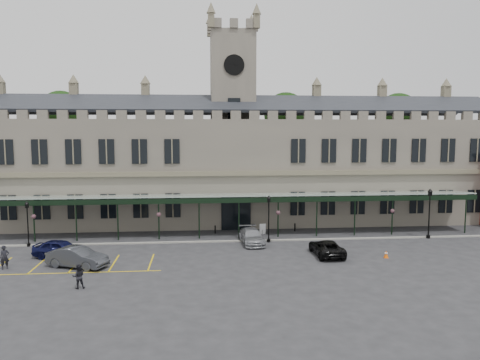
{
  "coord_description": "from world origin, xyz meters",
  "views": [
    {
      "loc": [
        -4.0,
        -39.07,
        10.86
      ],
      "look_at": [
        0.0,
        6.0,
        6.0
      ],
      "focal_mm": 35.0,
      "sensor_mm": 36.0,
      "label": 1
    }
  ],
  "objects": [
    {
      "name": "lamp_post_right",
      "position": [
        18.98,
        5.23,
        3.01
      ],
      "size": [
        0.48,
        0.48,
        5.07
      ],
      "color": "black",
      "rests_on": "ground"
    },
    {
      "name": "person_b",
      "position": [
        -12.3,
        -7.04,
        0.85
      ],
      "size": [
        0.96,
        0.83,
        1.7
      ],
      "primitive_type": "imported",
      "rotation": [
        0.0,
        0.0,
        3.4
      ],
      "color": "black",
      "rests_on": "ground"
    },
    {
      "name": "tree_behind_right",
      "position": [
        24.0,
        25.0,
        12.81
      ],
      "size": [
        6.0,
        6.0,
        16.0
      ],
      "color": "#332314",
      "rests_on": "ground"
    },
    {
      "name": "station_building",
      "position": [
        0.0,
        15.91,
        6.47
      ],
      "size": [
        60.0,
        10.36,
        17.3
      ],
      "color": "#635D52",
      "rests_on": "ground"
    },
    {
      "name": "bollard_left",
      "position": [
        -2.33,
        9.33,
        0.43
      ],
      "size": [
        0.15,
        0.15,
        0.85
      ],
      "primitive_type": "cylinder",
      "color": "black",
      "rests_on": "ground"
    },
    {
      "name": "canopy",
      "position": [
        0.0,
        7.46,
        2.4
      ],
      "size": [
        50.0,
        4.1,
        4.3
      ],
      "color": "#8C9E93",
      "rests_on": "ground"
    },
    {
      "name": "car_left_a",
      "position": [
        -15.77,
        0.94,
        0.79
      ],
      "size": [
        5.0,
        3.12,
        1.59
      ],
      "primitive_type": "imported",
      "rotation": [
        0.0,
        0.0,
        1.28
      ],
      "color": "black",
      "rests_on": "ground"
    },
    {
      "name": "bollard_right",
      "position": [
        6.27,
        9.69,
        0.42
      ],
      "size": [
        0.15,
        0.15,
        0.84
      ],
      "primitive_type": "cylinder",
      "color": "black",
      "rests_on": "ground"
    },
    {
      "name": "tree_behind_left",
      "position": [
        -22.0,
        25.0,
        12.81
      ],
      "size": [
        6.0,
        6.0,
        16.0
      ],
      "color": "#332314",
      "rests_on": "ground"
    },
    {
      "name": "lamp_post_left",
      "position": [
        -19.94,
        5.38,
        2.55
      ],
      "size": [
        0.41,
        0.41,
        4.29
      ],
      "color": "black",
      "rests_on": "ground"
    },
    {
      "name": "person_a",
      "position": [
        -19.2,
        -1.92,
        0.94
      ],
      "size": [
        0.82,
        0.74,
        1.88
      ],
      "primitive_type": "imported",
      "rotation": [
        0.0,
        0.0,
        0.53
      ],
      "color": "black",
      "rests_on": "ground"
    },
    {
      "name": "parking_markings",
      "position": [
        -14.0,
        -1.5,
        0.0
      ],
      "size": [
        16.0,
        6.0,
        0.01
      ],
      "primitive_type": null,
      "color": "gold",
      "rests_on": "ground"
    },
    {
      "name": "lamp_post_mid",
      "position": [
        2.71,
        5.07,
        2.73
      ],
      "size": [
        0.44,
        0.44,
        4.61
      ],
      "color": "black",
      "rests_on": "ground"
    },
    {
      "name": "car_taxi",
      "position": [
        1.0,
        4.56,
        0.71
      ],
      "size": [
        2.38,
        5.04,
        1.42
      ],
      "primitive_type": "imported",
      "rotation": [
        0.0,
        0.0,
        0.08
      ],
      "color": "gray",
      "rests_on": "ground"
    },
    {
      "name": "clock_tower",
      "position": [
        0.0,
        16.0,
        13.11
      ],
      "size": [
        5.6,
        5.6,
        24.8
      ],
      "color": "#635D52",
      "rests_on": "ground"
    },
    {
      "name": "ground",
      "position": [
        0.0,
        0.0,
        0.0
      ],
      "size": [
        140.0,
        140.0,
        0.0
      ],
      "primitive_type": "plane",
      "color": "#27272A"
    },
    {
      "name": "kerb",
      "position": [
        0.0,
        5.5,
        0.06
      ],
      "size": [
        60.0,
        0.4,
        0.12
      ],
      "primitive_type": "cube",
      "color": "gray",
      "rests_on": "ground"
    },
    {
      "name": "car_van",
      "position": [
        7.0,
        -0.19,
        0.67
      ],
      "size": [
        2.38,
        4.92,
        1.35
      ],
      "primitive_type": "imported",
      "rotation": [
        0.0,
        0.0,
        3.17
      ],
      "color": "black",
      "rests_on": "ground"
    },
    {
      "name": "tree_behind_mid",
      "position": [
        8.0,
        25.0,
        12.81
      ],
      "size": [
        6.0,
        6.0,
        16.0
      ],
      "color": "#332314",
      "rests_on": "ground"
    },
    {
      "name": "traffic_cone",
      "position": [
        11.85,
        -1.42,
        0.31
      ],
      "size": [
        0.4,
        0.4,
        0.63
      ],
      "rotation": [
        0.0,
        0.0,
        -0.42
      ],
      "color": "#F65C07",
      "rests_on": "ground"
    },
    {
      "name": "car_left_b",
      "position": [
        -13.67,
        -1.89,
        0.81
      ],
      "size": [
        5.21,
        3.5,
        1.62
      ],
      "primitive_type": "imported",
      "rotation": [
        0.0,
        0.0,
        1.17
      ],
      "color": "#34363B",
      "rests_on": "ground"
    },
    {
      "name": "sign_board",
      "position": [
        2.6,
        8.58,
        0.53
      ],
      "size": [
        0.64,
        0.07,
        1.09
      ],
      "rotation": [
        0.0,
        0.0,
        -0.03
      ],
      "color": "black",
      "rests_on": "ground"
    }
  ]
}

